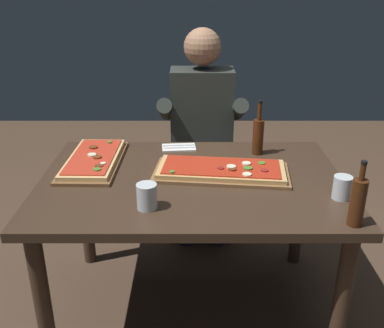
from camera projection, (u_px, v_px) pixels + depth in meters
name	position (u px, v px, depth m)	size (l,w,h in m)	color
ground_plane	(192.00, 305.00, 2.35)	(6.40, 6.40, 0.00)	#4C3828
dining_table	(192.00, 196.00, 2.09)	(1.40, 0.96, 0.74)	#3D2B1E
pizza_rectangular_front	(221.00, 170.00, 2.09)	(0.66, 0.35, 0.05)	brown
pizza_rectangular_left	(94.00, 160.00, 2.21)	(0.27, 0.54, 0.05)	brown
wine_bottle_dark	(358.00, 201.00, 1.63)	(0.06, 0.06, 0.26)	#47230F
oil_bottle_amber	(258.00, 135.00, 2.29)	(0.06, 0.06, 0.29)	#47230F
tumbler_near_camera	(147.00, 198.00, 1.78)	(0.08, 0.08, 0.11)	silver
tumbler_far_side	(342.00, 189.00, 1.85)	(0.08, 0.08, 0.10)	silver
napkin_cutlery_set	(179.00, 147.00, 2.41)	(0.19, 0.13, 0.01)	white
diner_chair	(201.00, 158.00, 2.94)	(0.44, 0.44, 0.87)	black
seated_diner	(202.00, 127.00, 2.73)	(0.53, 0.41, 1.33)	#23232D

